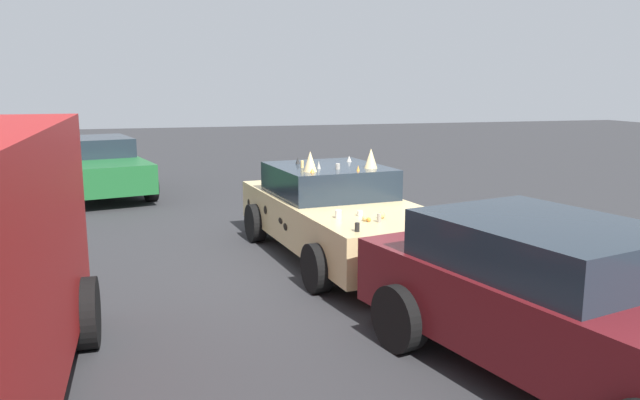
% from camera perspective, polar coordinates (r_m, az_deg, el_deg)
% --- Properties ---
extents(ground_plane, '(60.00, 60.00, 0.00)m').
position_cam_1_polar(ground_plane, '(9.55, 1.74, -5.23)').
color(ground_plane, '#2D2D30').
extents(art_car_decorated, '(4.69, 2.45, 1.65)m').
position_cam_1_polar(art_car_decorated, '(9.46, 1.56, -1.13)').
color(art_car_decorated, '#D8BC7F').
rests_on(art_car_decorated, ground).
extents(parked_sedan_near_right, '(4.52, 2.72, 1.35)m').
position_cam_1_polar(parked_sedan_near_right, '(15.60, -19.79, 2.96)').
color(parked_sedan_near_right, '#1E602D').
rests_on(parked_sedan_near_right, ground).
extents(parked_sedan_row_back_center, '(4.48, 2.68, 1.42)m').
position_cam_1_polar(parked_sedan_row_back_center, '(5.86, 21.61, -8.82)').
color(parked_sedan_row_back_center, '#5B1419').
rests_on(parked_sedan_row_back_center, ground).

